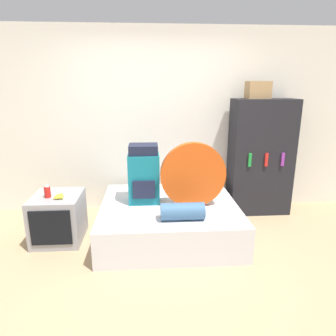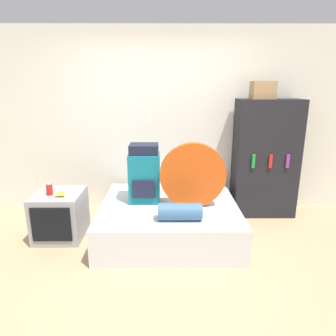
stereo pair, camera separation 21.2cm
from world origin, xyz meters
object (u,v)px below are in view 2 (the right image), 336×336
backpack (144,174)px  canister (49,189)px  cardboard_box (263,90)px  tent_bag (193,175)px  sleeping_roll (180,212)px  television (60,215)px  bookshelf (265,159)px

backpack → canister: backpack is taller
canister → cardboard_box: 2.97m
tent_bag → sleeping_roll: bearing=-113.4°
television → bookshelf: 2.82m
television → canister: 0.36m
tent_bag → canister: tent_bag is taller
backpack → tent_bag: (0.58, -0.17, 0.04)m
canister → cardboard_box: (2.65, 0.74, 1.12)m
backpack → tent_bag: bearing=-16.6°
canister → cardboard_box: bearing=15.6°
bookshelf → television: bearing=-165.6°
sleeping_roll → television: size_ratio=0.78×
canister → bookshelf: (2.76, 0.74, 0.18)m
television → canister: size_ratio=4.19×
sleeping_roll → television: 1.52m
canister → cardboard_box: size_ratio=0.48×
sleeping_roll → bookshelf: (1.24, 1.11, 0.31)m
canister → bookshelf: bookshelf is taller
cardboard_box → bookshelf: bearing=1.1°
tent_bag → cardboard_box: cardboard_box is taller
backpack → television: (-1.03, -0.13, -0.48)m
bookshelf → canister: bearing=-165.0°
backpack → television: 1.14m
television → bookshelf: size_ratio=0.37×
canister → sleeping_roll: bearing=-13.7°
sleeping_roll → bookshelf: size_ratio=0.29×
bookshelf → cardboard_box: size_ratio=5.47×
cardboard_box → canister: bearing=-164.4°
tent_bag → bookshelf: bearing=34.1°
tent_bag → television: 1.69m
sleeping_roll → bookshelf: 1.69m
backpack → television: backpack is taller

